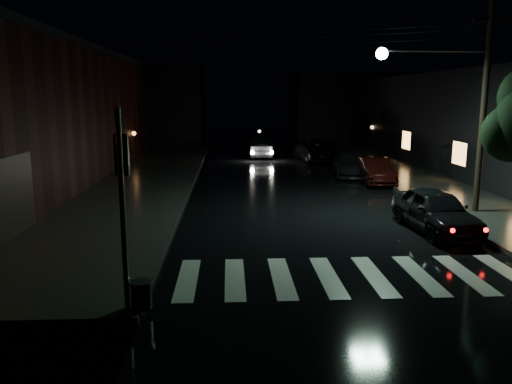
{
  "coord_description": "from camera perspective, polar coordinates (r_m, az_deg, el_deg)",
  "views": [
    {
      "loc": [
        -0.1,
        -11.57,
        4.57
      ],
      "look_at": [
        0.72,
        3.84,
        1.6
      ],
      "focal_mm": 35.0,
      "sensor_mm": 36.0,
      "label": 1
    }
  ],
  "objects": [
    {
      "name": "signal_pole_corner",
      "position": [
        10.75,
        -13.95,
        -5.8
      ],
      "size": [
        0.68,
        0.61,
        4.2
      ],
      "color": "slate",
      "rests_on": "ground"
    },
    {
      "name": "parked_car_d",
      "position": [
        36.07,
        7.16,
        4.76
      ],
      "size": [
        3.07,
        5.74,
        1.53
      ],
      "primitive_type": "imported",
      "rotation": [
        0.0,
        0.0,
        0.1
      ],
      "color": "black",
      "rests_on": "ground"
    },
    {
      "name": "sidewalk_left",
      "position": [
        26.42,
        -13.7,
        0.79
      ],
      "size": [
        6.0,
        44.0,
        0.15
      ],
      "primitive_type": "cube",
      "color": "#282826",
      "rests_on": "ground"
    },
    {
      "name": "building_far_right",
      "position": [
        58.31,
        11.09,
        9.65
      ],
      "size": [
        14.0,
        10.0,
        7.0
      ],
      "primitive_type": "cube",
      "color": "black",
      "rests_on": "ground"
    },
    {
      "name": "crosswalk",
      "position": [
        13.27,
        10.81,
        -9.42
      ],
      "size": [
        9.0,
        3.0,
        0.01
      ],
      "primitive_type": "cube",
      "color": "beige",
      "rests_on": "ground"
    },
    {
      "name": "parked_car_b",
      "position": [
        27.27,
        13.39,
        2.4
      ],
      "size": [
        1.63,
        4.19,
        1.36
      ],
      "primitive_type": "imported",
      "rotation": [
        0.0,
        0.0,
        -0.05
      ],
      "color": "black",
      "rests_on": "ground"
    },
    {
      "name": "building_left",
      "position": [
        30.04,
        -26.65,
        7.71
      ],
      "size": [
        10.0,
        36.0,
        7.0
      ],
      "primitive_type": "cube",
      "color": "black",
      "rests_on": "ground"
    },
    {
      "name": "parked_car_c",
      "position": [
        29.71,
        10.76,
        3.21
      ],
      "size": [
        2.53,
        4.98,
        1.39
      ],
      "primitive_type": "imported",
      "rotation": [
        0.0,
        0.0,
        -0.13
      ],
      "color": "black",
      "rests_on": "ground"
    },
    {
      "name": "parked_car_a",
      "position": [
        18.1,
        19.83,
        -1.99
      ],
      "size": [
        2.01,
        4.42,
        1.47
      ],
      "primitive_type": "imported",
      "rotation": [
        0.0,
        0.0,
        0.07
      ],
      "color": "black",
      "rests_on": "ground"
    },
    {
      "name": "ground",
      "position": [
        12.44,
        -2.41,
        -10.67
      ],
      "size": [
        120.0,
        120.0,
        0.0
      ],
      "primitive_type": "plane",
      "color": "black",
      "rests_on": "ground"
    },
    {
      "name": "utility_pole",
      "position": [
        20.6,
        23.01,
        10.13
      ],
      "size": [
        4.92,
        0.44,
        8.0
      ],
      "color": "black",
      "rests_on": "ground"
    },
    {
      "name": "building_right",
      "position": [
        34.19,
        27.18,
        7.08
      ],
      "size": [
        10.0,
        40.0,
        6.0
      ],
      "primitive_type": "cube",
      "color": "black",
      "rests_on": "ground"
    },
    {
      "name": "oncoming_car",
      "position": [
        38.01,
        0.53,
        5.14
      ],
      "size": [
        1.71,
        4.62,
        1.51
      ],
      "primitive_type": "imported",
      "rotation": [
        0.0,
        0.0,
        3.12
      ],
      "color": "black",
      "rests_on": "ground"
    },
    {
      "name": "sidewalk_right",
      "position": [
        27.86,
        18.25,
        1.06
      ],
      "size": [
        4.0,
        44.0,
        0.15
      ],
      "primitive_type": "cube",
      "color": "#282826",
      "rests_on": "ground"
    },
    {
      "name": "building_far_left",
      "position": [
        57.43,
        -13.19,
        10.05
      ],
      "size": [
        14.0,
        10.0,
        8.0
      ],
      "primitive_type": "cube",
      "color": "black",
      "rests_on": "ground"
    }
  ]
}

